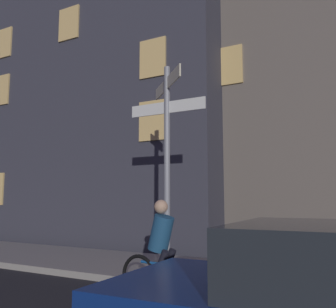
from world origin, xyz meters
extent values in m
cube|color=gray|center=(0.00, 6.87, 0.07)|extent=(40.00, 2.88, 0.14)
cylinder|color=gray|center=(1.45, 5.85, 2.23)|extent=(0.12, 0.12, 4.17)
cube|color=beige|center=(1.45, 5.85, 3.96)|extent=(1.22, 1.22, 0.24)
cube|color=white|center=(1.45, 5.85, 3.46)|extent=(1.68, 0.03, 0.24)
sphere|color=#F9EFCC|center=(2.89, 3.04, 0.65)|extent=(0.16, 0.16, 0.16)
torus|color=black|center=(2.65, 4.54, 0.36)|extent=(0.72, 0.16, 0.72)
torus|color=black|center=(1.56, 4.69, 0.36)|extent=(0.72, 0.16, 0.72)
cylinder|color=#1959A5|center=(2.11, 4.62, 0.61)|extent=(1.00, 0.18, 0.04)
cylinder|color=navy|center=(2.01, 4.63, 1.08)|extent=(0.49, 0.38, 0.61)
sphere|color=tan|center=(2.01, 4.63, 1.50)|extent=(0.22, 0.22, 0.22)
cylinder|color=black|center=(2.07, 4.71, 0.58)|extent=(0.35, 0.16, 0.55)
cylinder|color=black|center=(2.05, 4.54, 0.58)|extent=(0.35, 0.16, 0.55)
cube|color=#383842|center=(-5.77, 12.97, 6.33)|extent=(13.88, 8.63, 12.65)
cube|color=#F2C672|center=(-0.56, 8.63, 3.93)|extent=(0.90, 0.06, 1.20)
cube|color=#F2C672|center=(-7.50, 8.63, 5.86)|extent=(0.90, 0.06, 1.20)
cube|color=#F2C672|center=(-0.56, 8.63, 5.86)|extent=(0.90, 0.06, 1.20)
cube|color=#F2C672|center=(-7.50, 8.63, 7.79)|extent=(0.90, 0.06, 1.20)
cube|color=#F2C672|center=(-4.03, 8.63, 7.79)|extent=(0.90, 0.06, 1.20)
cube|color=#F2C672|center=(1.39, 9.87, 5.68)|extent=(0.90, 0.06, 1.20)
camera|label=1|loc=(4.92, -0.49, 1.62)|focal=39.15mm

